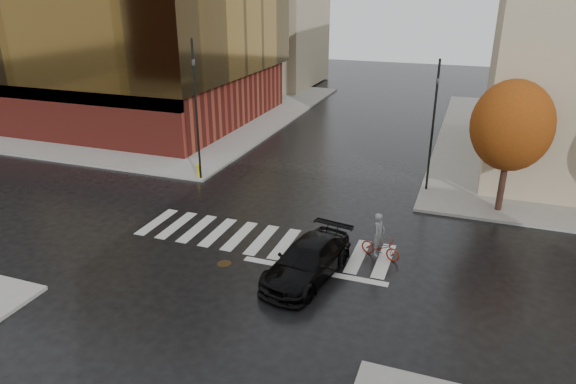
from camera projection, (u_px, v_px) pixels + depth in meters
name	position (u px, v px, depth m)	size (l,w,h in m)	color
ground	(257.00, 245.00, 22.61)	(120.00, 120.00, 0.00)	black
sidewalk_nw	(139.00, 108.00, 47.54)	(30.00, 30.00, 0.15)	gray
crosswalk	(262.00, 240.00, 23.04)	(12.00, 3.00, 0.01)	silver
office_glass	(95.00, 16.00, 42.16)	(27.00, 19.00, 16.00)	maroon
tree_ne_a	(512.00, 126.00, 24.21)	(3.80, 3.80, 6.50)	black
sedan	(307.00, 261.00, 19.85)	(2.02, 4.98, 1.45)	black
cyclist	(380.00, 243.00, 21.36)	(1.84, 1.07, 1.97)	#99220D
traffic_light_nw	(196.00, 101.00, 28.34)	(0.24, 0.21, 7.87)	black
traffic_light_ne	(434.00, 118.00, 26.89)	(0.18, 0.20, 7.05)	black
fire_hydrant	(199.00, 169.00, 30.11)	(0.29, 0.29, 0.82)	yellow
manhole	(224.00, 264.00, 21.06)	(0.59, 0.59, 0.01)	#3F2E16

